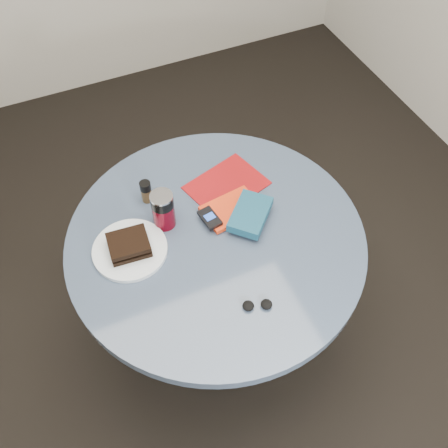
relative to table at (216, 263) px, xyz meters
name	(u,v)px	position (x,y,z in m)	size (l,w,h in m)	color
ground	(218,333)	(0.00, 0.00, -0.59)	(4.00, 4.00, 0.00)	black
table	(216,263)	(0.00, 0.00, 0.00)	(1.00, 1.00, 0.75)	black
plate	(130,250)	(-0.28, 0.06, 0.17)	(0.24, 0.24, 0.02)	white
sandwich	(129,245)	(-0.28, 0.06, 0.20)	(0.14, 0.12, 0.05)	black
soda_can	(163,210)	(-0.14, 0.12, 0.23)	(0.10, 0.10, 0.14)	#560411
pepper_grinder	(146,191)	(-0.16, 0.24, 0.21)	(0.05, 0.05, 0.09)	brown
magazine	(227,185)	(0.12, 0.19, 0.17)	(0.26, 0.20, 0.00)	maroon
red_book	(231,209)	(0.09, 0.07, 0.18)	(0.19, 0.13, 0.02)	red
novel	(250,214)	(0.13, 0.01, 0.20)	(0.17, 0.11, 0.03)	navy
mp3_player	(210,218)	(0.00, 0.06, 0.19)	(0.06, 0.09, 0.02)	black
headphones	(257,305)	(0.01, -0.29, 0.17)	(0.10, 0.06, 0.02)	black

